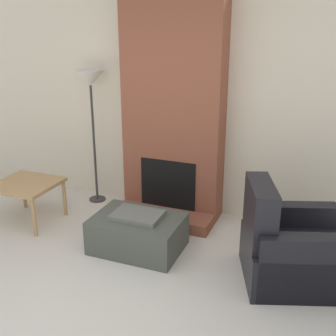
# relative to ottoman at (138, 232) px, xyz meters

# --- Properties ---
(wall_back) EXTENTS (7.34, 0.06, 2.60)m
(wall_back) POSITION_rel_ottoman_xyz_m (0.01, 1.17, 1.11)
(wall_back) COLOR beige
(wall_back) RESTS_ON ground_plane
(fireplace) EXTENTS (1.16, 0.68, 2.60)m
(fireplace) POSITION_rel_ottoman_xyz_m (0.01, 0.96, 1.05)
(fireplace) COLOR brown
(fireplace) RESTS_ON ground_plane
(ottoman) EXTENTS (0.89, 0.63, 0.40)m
(ottoman) POSITION_rel_ottoman_xyz_m (0.00, 0.00, 0.00)
(ottoman) COLOR #474C42
(ottoman) RESTS_ON ground_plane
(armchair) EXTENTS (1.13, 1.04, 0.93)m
(armchair) POSITION_rel_ottoman_xyz_m (1.49, 0.02, 0.10)
(armchair) COLOR black
(armchair) RESTS_ON ground_plane
(side_table) EXTENTS (0.68, 0.64, 0.48)m
(side_table) POSITION_rel_ottoman_xyz_m (-1.46, 0.11, 0.24)
(side_table) COLOR tan
(side_table) RESTS_ON ground_plane
(floor_lamp_left) EXTENTS (0.35, 0.35, 1.67)m
(floor_lamp_left) POSITION_rel_ottoman_xyz_m (-1.03, 0.93, 1.30)
(floor_lamp_left) COLOR #333333
(floor_lamp_left) RESTS_ON ground_plane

